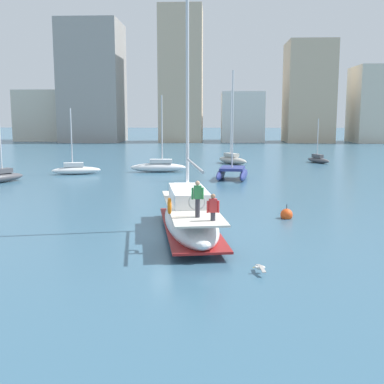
% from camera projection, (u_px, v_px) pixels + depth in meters
% --- Properties ---
extents(ground_plane, '(400.00, 400.00, 0.00)m').
position_uv_depth(ground_plane, '(177.00, 233.00, 24.15)').
color(ground_plane, '#38607A').
extents(main_sailboat, '(3.88, 9.86, 13.70)m').
position_uv_depth(main_sailboat, '(190.00, 216.00, 23.74)').
color(main_sailboat, silver).
rests_on(main_sailboat, ground).
extents(moored_sloop_near, '(5.75, 1.75, 7.74)m').
position_uv_depth(moored_sloop_near, '(159.00, 166.00, 49.82)').
color(moored_sloop_near, white).
rests_on(moored_sloop_near, ground).
extents(moored_catamaran, '(2.57, 3.94, 5.33)m').
position_uv_depth(moored_catamaran, '(318.00, 159.00, 59.31)').
color(moored_catamaran, '#4C4C51').
rests_on(moored_catamaran, ground).
extents(moored_cutter_left, '(3.37, 5.81, 9.63)m').
position_uv_depth(moored_cutter_left, '(232.00, 172.00, 44.21)').
color(moored_cutter_left, navy).
rests_on(moored_cutter_left, ground).
extents(moored_cutter_right, '(4.83, 2.36, 6.44)m').
position_uv_depth(moored_cutter_right, '(76.00, 169.00, 47.88)').
color(moored_cutter_right, white).
rests_on(moored_cutter_right, ground).
extents(moored_ketch_distant, '(3.97, 5.15, 8.65)m').
position_uv_depth(moored_ketch_distant, '(232.00, 159.00, 57.97)').
color(moored_ketch_distant, '#B7B2A8').
rests_on(moored_ketch_distant, ground).
extents(seagull, '(0.48, 0.97, 0.17)m').
position_uv_depth(seagull, '(260.00, 267.00, 17.98)').
color(seagull, silver).
rests_on(seagull, ground).
extents(mooring_buoy, '(0.70, 0.70, 0.95)m').
position_uv_depth(mooring_buoy, '(286.00, 215.00, 27.54)').
color(mooring_buoy, '#EA4C19').
rests_on(mooring_buoy, ground).
extents(waterfront_buildings, '(84.22, 15.95, 27.97)m').
position_uv_depth(waterfront_buildings, '(196.00, 93.00, 105.20)').
color(waterfront_buildings, beige).
rests_on(waterfront_buildings, ground).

